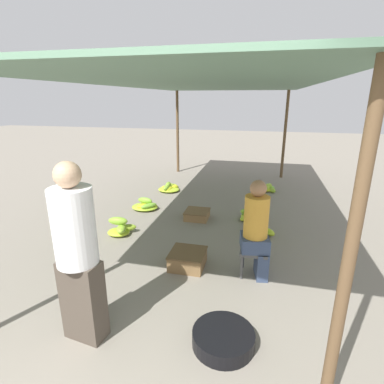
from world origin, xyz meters
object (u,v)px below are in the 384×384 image
object	(u,v)px
vendor_foreground	(77,253)
crate_mid	(188,259)
basin_black	(223,338)
banana_pile_left_1	(121,228)
crate_near	(197,214)
banana_pile_left_0	(146,206)
banana_pile_right_2	(250,215)
banana_pile_right_1	(259,228)
stool	(254,254)
banana_pile_right_0	(268,188)
vendor_seated	(257,228)
banana_pile_left_2	(169,188)

from	to	relation	value
vendor_foreground	crate_mid	xyz separation A→B (m)	(0.63, 1.42, -0.77)
basin_black	banana_pile_left_1	world-z (taller)	banana_pile_left_1
basin_black	crate_near	bearing A→B (deg)	107.13
banana_pile_left_0	banana_pile_right_2	world-z (taller)	banana_pile_left_0
banana_pile_left_1	banana_pile_right_1	distance (m)	2.31
vendor_foreground	crate_mid	bearing A→B (deg)	66.00
stool	banana_pile_right_0	bearing A→B (deg)	86.88
stool	vendor_seated	bearing A→B (deg)	-10.00
banana_pile_right_1	crate_mid	bearing A→B (deg)	-125.49
vendor_foreground	crate_mid	world-z (taller)	vendor_foreground
banana_pile_left_1	banana_pile_right_0	distance (m)	3.92
banana_pile_right_1	banana_pile_right_2	size ratio (longest dim) A/B	1.26
vendor_seated	banana_pile_left_0	distance (m)	3.00
vendor_foreground	banana_pile_left_2	bearing A→B (deg)	97.99
basin_black	banana_pile_left_0	xyz separation A→B (m)	(-2.02, 3.14, 0.00)
vendor_foreground	banana_pile_left_0	xyz separation A→B (m)	(-0.73, 3.33, -0.81)
vendor_seated	banana_pile_right_2	size ratio (longest dim) A/B	2.90
vendor_foreground	banana_pile_left_0	bearing A→B (deg)	102.44
stool	crate_near	distance (m)	2.01
banana_pile_right_0	crate_mid	world-z (taller)	crate_mid
banana_pile_left_1	banana_pile_right_0	world-z (taller)	banana_pile_left_1
stool	banana_pile_right_1	bearing A→B (deg)	87.98
banana_pile_left_1	banana_pile_right_1	xyz separation A→B (m)	(2.24, 0.58, -0.00)
banana_pile_right_2	crate_mid	bearing A→B (deg)	-111.18
stool	basin_black	distance (m)	1.28
crate_near	crate_mid	world-z (taller)	crate_mid
banana_pile_left_2	banana_pile_right_2	bearing A→B (deg)	-34.00
stool	banana_pile_right_2	size ratio (longest dim) A/B	0.83
vendor_seated	banana_pile_right_2	bearing A→B (deg)	94.74
banana_pile_right_1	banana_pile_right_0	bearing A→B (deg)	86.33
crate_mid	vendor_foreground	bearing A→B (deg)	-114.00
vendor_foreground	banana_pile_right_0	xyz separation A→B (m)	(1.70, 5.22, -0.81)
banana_pile_right_1	banana_pile_left_1	bearing A→B (deg)	-165.57
vendor_foreground	banana_pile_right_2	bearing A→B (deg)	67.59
banana_pile_left_1	banana_pile_left_2	xyz separation A→B (m)	(0.04, 2.53, -0.03)
crate_near	banana_pile_right_0	bearing A→B (deg)	58.26
banana_pile_left_1	banana_pile_left_0	bearing A→B (deg)	91.77
banana_pile_right_1	crate_mid	xyz separation A→B (m)	(-0.91, -1.27, 0.00)
crate_mid	basin_black	bearing A→B (deg)	-62.13
vendor_seated	crate_mid	distance (m)	1.03
basin_black	crate_mid	distance (m)	1.40
vendor_foreground	banana_pile_right_0	size ratio (longest dim) A/B	3.95
crate_mid	banana_pile_right_0	bearing A→B (deg)	74.26
basin_black	banana_pile_left_2	distance (m)	4.87
vendor_foreground	basin_black	world-z (taller)	vendor_foreground
vendor_foreground	crate_mid	size ratio (longest dim) A/B	3.65
banana_pile_right_2	banana_pile_left_2	bearing A→B (deg)	146.00
banana_pile_left_0	crate_mid	distance (m)	2.34
stool	banana_pile_left_2	world-z (taller)	stool
banana_pile_right_2	vendor_foreground	bearing A→B (deg)	-112.41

